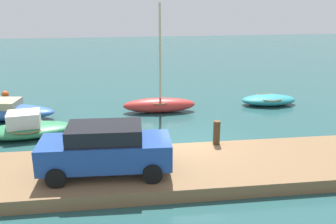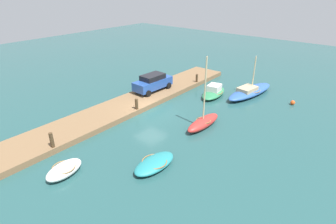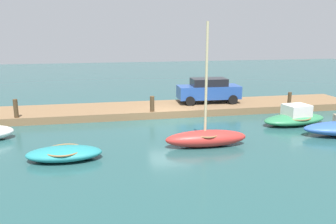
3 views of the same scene
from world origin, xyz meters
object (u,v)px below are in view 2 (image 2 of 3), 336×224
dinghy_white (64,170)px  parked_car (153,82)px  mooring_post_mid_east (52,140)px  rowboat_red (203,122)px  motorboat_green (214,92)px  marker_buoy (293,103)px  mooring_post_mid_west (137,104)px  sailboat_blue (250,91)px  rowboat_teal (154,163)px  mooring_post_west (197,78)px

dinghy_white → parked_car: (-13.18, -4.71, 0.99)m
mooring_post_mid_east → rowboat_red: bearing=148.5°
rowboat_red → motorboat_green: size_ratio=1.36×
marker_buoy → mooring_post_mid_west: bearing=-42.8°
sailboat_blue → parked_car: bearing=-43.2°
mooring_post_mid_east → parked_car: bearing=-170.8°
dinghy_white → sailboat_blue: bearing=162.1°
rowboat_teal → mooring_post_mid_east: mooring_post_mid_east is taller
sailboat_blue → mooring_post_mid_west: sailboat_blue is taller
mooring_post_west → mooring_post_mid_east: mooring_post_mid_east is taller
dinghy_white → parked_car: bearing=-169.0°
rowboat_red → mooring_post_west: (-7.76, -5.92, 0.45)m
rowboat_red → mooring_post_mid_west: size_ratio=5.98×
mooring_post_mid_east → marker_buoy: mooring_post_mid_east is taller
rowboat_red → motorboat_green: rowboat_red is taller
dinghy_white → mooring_post_mid_west: 9.28m
motorboat_green → mooring_post_mid_east: size_ratio=3.92×
mooring_post_west → parked_car: parked_car is taller
rowboat_red → dinghy_white: size_ratio=2.22×
rowboat_red → rowboat_teal: (6.49, 0.55, -0.16)m
motorboat_green → mooring_post_mid_west: (8.03, -3.06, 0.53)m
mooring_post_mid_west → parked_car: (-4.33, -2.00, 0.41)m
rowboat_red → sailboat_blue: size_ratio=0.81×
motorboat_green → mooring_post_mid_east: mooring_post_mid_east is taller
motorboat_green → mooring_post_west: 3.39m
rowboat_red → mooring_post_mid_east: rowboat_red is taller
mooring_post_mid_east → marker_buoy: size_ratio=2.48×
marker_buoy → mooring_post_west: bearing=-81.7°
motorboat_green → mooring_post_west: (-1.39, -3.06, 0.50)m
mooring_post_west → parked_car: bearing=-21.4°
rowboat_teal → parked_car: 12.52m
rowboat_red → sailboat_blue: 8.90m
rowboat_red → marker_buoy: 10.13m
rowboat_teal → motorboat_green: 13.31m
parked_car → motorboat_green: bearing=128.4°
rowboat_teal → marker_buoy: 16.13m
rowboat_teal → sailboat_blue: sailboat_blue is taller
mooring_post_mid_east → marker_buoy: 21.44m
rowboat_teal → mooring_post_mid_west: size_ratio=3.31×
dinghy_white → mooring_post_mid_east: size_ratio=2.41×
rowboat_red → rowboat_teal: rowboat_red is taller
motorboat_green → mooring_post_mid_west: 8.61m
rowboat_teal → mooring_post_west: bearing=-153.8°
parked_car → mooring_post_mid_east: bearing=11.4°
mooring_post_mid_west → mooring_post_mid_east: mooring_post_mid_east is taller
mooring_post_mid_west → parked_car: parked_car is taller
mooring_post_west → mooring_post_mid_east: 17.44m
mooring_post_west → mooring_post_mid_west: mooring_post_mid_west is taller
rowboat_red → parked_car: (-2.66, -7.92, 0.89)m
motorboat_green → dinghy_white: 16.89m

